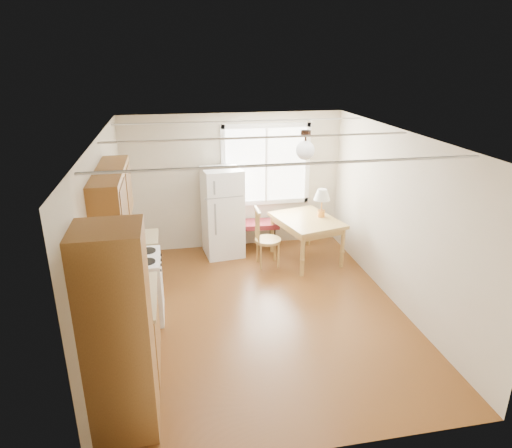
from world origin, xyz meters
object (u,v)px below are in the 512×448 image
object	(u,v)px
dining_table	(307,224)
chair	(262,234)
bench	(247,225)
refrigerator	(223,212)

from	to	relation	value
dining_table	chair	xyz separation A→B (m)	(-0.81, -0.11, -0.08)
bench	refrigerator	bearing A→B (deg)	-163.66
dining_table	chair	size ratio (longest dim) A/B	1.39
refrigerator	dining_table	distance (m)	1.51
refrigerator	dining_table	world-z (taller)	refrigerator
refrigerator	bench	xyz separation A→B (m)	(0.45, 0.10, -0.32)
chair	bench	bearing A→B (deg)	102.18
dining_table	chair	world-z (taller)	chair
dining_table	chair	bearing A→B (deg)	173.48
refrigerator	dining_table	xyz separation A→B (m)	(1.41, -0.52, -0.13)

